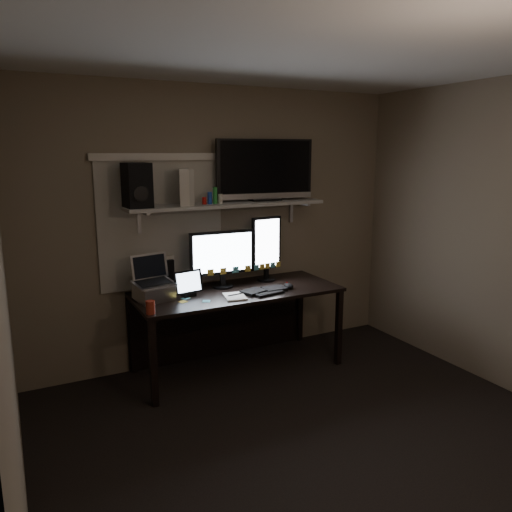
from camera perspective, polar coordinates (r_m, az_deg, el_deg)
floor at (r=3.55m, az=8.36°, el=-21.05°), size 3.60×3.60×0.00m
ceiling at (r=3.04m, az=9.89°, el=22.61°), size 3.60×3.60×0.00m
back_wall at (r=4.61m, az=-4.16°, el=3.44°), size 3.60×0.00×3.60m
left_wall at (r=2.50m, az=-26.76°, el=-5.08°), size 0.00×3.60×3.60m
window_blinds at (r=4.41m, az=-10.70°, el=3.53°), size 1.10×0.02×1.10m
desk at (r=4.54m, az=-2.79°, el=-5.70°), size 1.80×0.75×0.73m
wall_shelf at (r=4.43m, az=-3.32°, el=5.90°), size 1.80×0.35×0.03m
monitor_landscape at (r=4.43m, az=-3.87°, el=-0.31°), size 0.60×0.09×0.52m
monitor_portrait at (r=4.65m, az=1.19°, el=0.87°), size 0.31×0.09×0.62m
keyboard at (r=4.34m, az=0.92°, el=-3.93°), size 0.43×0.22×0.02m
mouse at (r=4.46m, az=3.75°, el=-3.40°), size 0.10×0.14×0.04m
notepad at (r=4.18m, az=-2.44°, el=-4.64°), size 0.21×0.26×0.01m
tablet at (r=4.22m, az=-7.77°, el=-3.11°), size 0.27×0.14×0.22m
file_sorter at (r=4.42m, az=-10.90°, el=-2.07°), size 0.24×0.13×0.29m
laptop at (r=4.14m, az=-11.63°, el=-2.57°), size 0.36×0.32×0.36m
cup at (r=3.83m, az=-11.97°, el=-5.76°), size 0.08×0.08×0.10m
sticky_notes at (r=4.16m, az=-6.80°, el=-4.89°), size 0.30×0.25×0.00m
tv at (r=4.60m, az=1.02°, el=9.78°), size 0.93×0.25×0.55m
game_console at (r=4.27m, az=-8.21°, el=7.81°), size 0.15×0.26×0.30m
speaker at (r=4.14m, az=-13.46°, el=7.86°), size 0.21×0.25×0.36m
bottles at (r=4.33m, az=-5.01°, el=6.93°), size 0.24×0.11×0.15m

